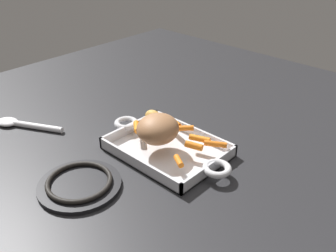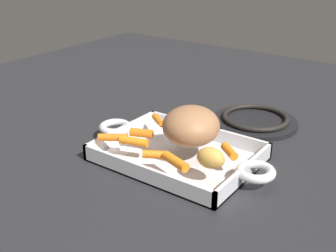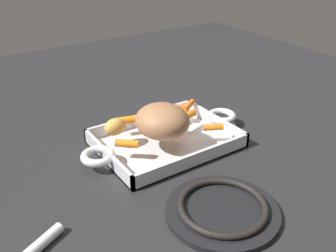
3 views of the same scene
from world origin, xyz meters
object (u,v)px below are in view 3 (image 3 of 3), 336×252
Objects in this scene: roasting_dish at (166,140)px; baby_carrot_northwest at (146,116)px; pork_roast at (162,121)px; stove_burner_rear at (222,209)px; baby_carrot_short at (175,111)px; potato_golden_small at (115,127)px; baby_carrot_northeast at (127,144)px; baby_carrot_center_right at (188,106)px; baby_carrot_southwest at (188,116)px; baby_carrot_center_left at (130,120)px; baby_carrot_southeast at (214,127)px.

roasting_dish is 9.22× the size of baby_carrot_northwest.
pork_roast reaches higher than stove_burner_rear.
pork_roast is at bearing 41.18° from baby_carrot_short.
baby_carrot_northeast is at bearing 85.78° from potato_golden_small.
baby_carrot_center_right is (-0.05, -0.01, -0.00)m from baby_carrot_short.
baby_carrot_northwest is at bearing -15.28° from baby_carrot_short.
potato_golden_small is at bearing -80.14° from stove_burner_rear.
baby_carrot_short is (-0.07, -0.06, 0.03)m from roasting_dish.
baby_carrot_center_right is (-0.04, -0.05, -0.00)m from baby_carrot_southwest.
baby_carrot_northwest is (0.07, -0.02, -0.00)m from baby_carrot_short.
pork_roast is 2.37× the size of potato_golden_small.
baby_carrot_center_left is at bearing -58.66° from roasting_dish.
roasting_dish is at bearing -101.01° from stove_burner_rear.
baby_carrot_center_right is (-0.16, 0.01, -0.00)m from baby_carrot_center_left.
pork_roast is at bearing -97.20° from stove_burner_rear.
roasting_dish is 8.45× the size of baby_carrot_northeast.
pork_roast is 0.10m from baby_carrot_center_left.
baby_carrot_southwest is (-0.01, 0.04, 0.00)m from baby_carrot_short.
potato_golden_small is 0.26× the size of stove_burner_rear.
baby_carrot_center_left is at bearing -122.23° from baby_carrot_northeast.
baby_carrot_southwest reaches higher than baby_carrot_center_right.
baby_carrot_northwest is at bearing -163.11° from potato_golden_small.
stove_burner_rear is at bearing 63.27° from baby_carrot_center_right.
stove_burner_rear is (-0.05, 0.30, -0.05)m from potato_golden_small.
baby_carrot_southeast is at bearing 151.52° from potato_golden_small.
baby_carrot_southeast is (-0.10, 0.14, -0.00)m from baby_carrot_northwest.
baby_carrot_center_left is (0.03, -0.10, -0.03)m from pork_roast.
pork_roast is 2.81× the size of baby_carrot_southeast.
baby_carrot_southwest reaches higher than stove_burner_rear.
baby_carrot_northwest is at bearing -138.12° from baby_carrot_northeast.
baby_carrot_short is at bearing -138.82° from pork_roast.
baby_carrot_center_right is at bearing -116.73° from stove_burner_rear.
baby_carrot_northwest is 0.74× the size of baby_carrot_center_right.
baby_carrot_southwest is at bearing 53.36° from baby_carrot_center_right.
baby_carrot_northeast is 0.81× the size of baby_carrot_center_right.
baby_carrot_center_right is (-0.11, -0.07, 0.03)m from roasting_dish.
baby_carrot_center_left is at bearing -44.17° from baby_carrot_southeast.
baby_carrot_center_left is (0.14, -0.14, 0.00)m from baby_carrot_southeast.
baby_carrot_northeast is at bearing 20.19° from baby_carrot_center_right.
baby_carrot_northeast is 1.11× the size of baby_carrot_southeast.
baby_carrot_southeast is (-0.20, 0.04, -0.00)m from baby_carrot_northeast.
baby_carrot_southwest is 0.31m from stove_burner_rear.
potato_golden_small is at bearing 16.89° from baby_carrot_northwest.
pork_roast is 0.61× the size of stove_burner_rear.
baby_carrot_northwest is (0.00, -0.08, 0.03)m from roasting_dish.
roasting_dish is at bearing 121.34° from baby_carrot_center_left.
baby_carrot_center_left is 0.06m from potato_golden_small.
baby_carrot_center_left is at bearing -10.32° from baby_carrot_short.
baby_carrot_short reaches higher than baby_carrot_southeast.
roasting_dish is 0.11m from baby_carrot_northeast.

